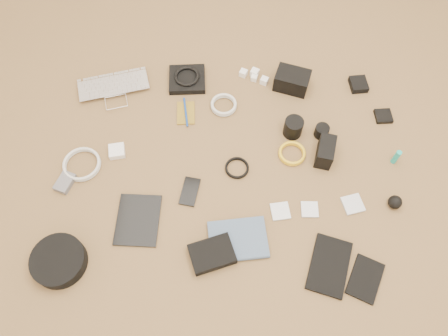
{
  "coord_description": "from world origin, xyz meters",
  "views": [
    {
      "loc": [
        0.03,
        -0.86,
        1.59
      ],
      "look_at": [
        -0.0,
        -0.03,
        0.02
      ],
      "focal_mm": 35.0,
      "sensor_mm": 36.0,
      "label": 1
    }
  ],
  "objects_px": {
    "dslr_camera": "(292,80)",
    "paperback": "(241,261)",
    "laptop": "(115,93)",
    "tablet": "(138,220)",
    "headphone_case": "(59,261)",
    "phone": "(190,192)"
  },
  "relations": [
    {
      "from": "laptop",
      "to": "phone",
      "type": "height_order",
      "value": "laptop"
    },
    {
      "from": "laptop",
      "to": "paperback",
      "type": "height_order",
      "value": "laptop"
    },
    {
      "from": "tablet",
      "to": "paperback",
      "type": "xyz_separation_m",
      "value": [
        0.4,
        -0.15,
        0.01
      ]
    },
    {
      "from": "headphone_case",
      "to": "laptop",
      "type": "bearing_deg",
      "value": 83.91
    },
    {
      "from": "laptop",
      "to": "tablet",
      "type": "xyz_separation_m",
      "value": [
        0.18,
        -0.6,
        -0.01
      ]
    },
    {
      "from": "phone",
      "to": "paperback",
      "type": "distance_m",
      "value": 0.35
    },
    {
      "from": "laptop",
      "to": "paperback",
      "type": "relative_size",
      "value": 1.45
    },
    {
      "from": "laptop",
      "to": "dslr_camera",
      "type": "relative_size",
      "value": 2.12
    },
    {
      "from": "dslr_camera",
      "to": "tablet",
      "type": "relative_size",
      "value": 0.7
    },
    {
      "from": "tablet",
      "to": "paperback",
      "type": "height_order",
      "value": "paperback"
    },
    {
      "from": "dslr_camera",
      "to": "paperback",
      "type": "height_order",
      "value": "dslr_camera"
    },
    {
      "from": "laptop",
      "to": "phone",
      "type": "bearing_deg",
      "value": -68.07
    },
    {
      "from": "tablet",
      "to": "phone",
      "type": "relative_size",
      "value": 1.73
    },
    {
      "from": "tablet",
      "to": "phone",
      "type": "height_order",
      "value": "same"
    },
    {
      "from": "dslr_camera",
      "to": "headphone_case",
      "type": "xyz_separation_m",
      "value": [
        -0.88,
        -0.85,
        -0.02
      ]
    },
    {
      "from": "dslr_camera",
      "to": "paperback",
      "type": "distance_m",
      "value": 0.85
    },
    {
      "from": "laptop",
      "to": "tablet",
      "type": "distance_m",
      "value": 0.62
    },
    {
      "from": "laptop",
      "to": "paperback",
      "type": "distance_m",
      "value": 0.95
    },
    {
      "from": "dslr_camera",
      "to": "tablet",
      "type": "height_order",
      "value": "dslr_camera"
    },
    {
      "from": "headphone_case",
      "to": "dslr_camera",
      "type": "bearing_deg",
      "value": 44.2
    },
    {
      "from": "laptop",
      "to": "tablet",
      "type": "relative_size",
      "value": 1.49
    },
    {
      "from": "phone",
      "to": "paperback",
      "type": "relative_size",
      "value": 0.56
    }
  ]
}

